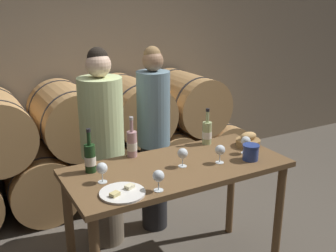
% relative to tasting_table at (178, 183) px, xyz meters
% --- Properties ---
extents(stone_wall_back, '(10.00, 0.12, 3.20)m').
position_rel_tasting_table_xyz_m(stone_wall_back, '(0.00, 2.13, 0.81)').
color(stone_wall_back, gray).
rests_on(stone_wall_back, ground_plane).
extents(barrel_stack, '(3.43, 0.89, 1.24)m').
position_rel_tasting_table_xyz_m(barrel_stack, '(0.00, 1.57, -0.20)').
color(barrel_stack, tan).
rests_on(barrel_stack, ground_plane).
extents(tasting_table, '(1.56, 0.70, 0.92)m').
position_rel_tasting_table_xyz_m(tasting_table, '(0.00, 0.00, 0.00)').
color(tasting_table, brown).
rests_on(tasting_table, ground_plane).
extents(person_left, '(0.36, 0.36, 1.69)m').
position_rel_tasting_table_xyz_m(person_left, '(-0.30, 0.71, 0.07)').
color(person_left, '#756651').
rests_on(person_left, ground_plane).
extents(person_right, '(0.29, 0.29, 1.67)m').
position_rel_tasting_table_xyz_m(person_right, '(0.17, 0.71, 0.08)').
color(person_right, '#232326').
rests_on(person_right, ground_plane).
extents(wine_bottle_red, '(0.08, 0.08, 0.30)m').
position_rel_tasting_table_xyz_m(wine_bottle_red, '(-0.57, 0.19, 0.23)').
color(wine_bottle_red, '#193819').
rests_on(wine_bottle_red, tasting_table).
extents(wine_bottle_white, '(0.08, 0.08, 0.29)m').
position_rel_tasting_table_xyz_m(wine_bottle_white, '(0.42, 0.26, 0.23)').
color(wine_bottle_white, '#ADBC7F').
rests_on(wine_bottle_white, tasting_table).
extents(wine_bottle_rose, '(0.08, 0.08, 0.30)m').
position_rel_tasting_table_xyz_m(wine_bottle_rose, '(-0.21, 0.31, 0.23)').
color(wine_bottle_rose, '#BC8E93').
rests_on(wine_bottle_rose, tasting_table).
extents(blue_crock, '(0.12, 0.12, 0.11)m').
position_rel_tasting_table_xyz_m(blue_crock, '(0.51, -0.17, 0.20)').
color(blue_crock, navy).
rests_on(blue_crock, tasting_table).
extents(bread_basket, '(0.19, 0.19, 0.12)m').
position_rel_tasting_table_xyz_m(bread_basket, '(0.68, 0.06, 0.18)').
color(bread_basket, olive).
rests_on(bread_basket, tasting_table).
extents(cheese_plate, '(0.28, 0.28, 0.04)m').
position_rel_tasting_table_xyz_m(cheese_plate, '(-0.50, -0.21, 0.14)').
color(cheese_plate, white).
rests_on(cheese_plate, tasting_table).
extents(wine_glass_far_left, '(0.07, 0.07, 0.13)m').
position_rel_tasting_table_xyz_m(wine_glass_far_left, '(-0.55, 0.00, 0.23)').
color(wine_glass_far_left, white).
rests_on(wine_glass_far_left, tasting_table).
extents(wine_glass_left, '(0.07, 0.07, 0.13)m').
position_rel_tasting_table_xyz_m(wine_glass_left, '(-0.29, -0.27, 0.23)').
color(wine_glass_left, white).
rests_on(wine_glass_left, tasting_table).
extents(wine_glass_center, '(0.07, 0.07, 0.13)m').
position_rel_tasting_table_xyz_m(wine_glass_center, '(0.02, -0.03, 0.23)').
color(wine_glass_center, white).
rests_on(wine_glass_center, tasting_table).
extents(wine_glass_right, '(0.07, 0.07, 0.13)m').
position_rel_tasting_table_xyz_m(wine_glass_right, '(0.28, -0.10, 0.23)').
color(wine_glass_right, white).
rests_on(wine_glass_right, tasting_table).
extents(wine_glass_far_right, '(0.07, 0.07, 0.13)m').
position_rel_tasting_table_xyz_m(wine_glass_far_right, '(0.56, -0.05, 0.23)').
color(wine_glass_far_right, white).
rests_on(wine_glass_far_right, tasting_table).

